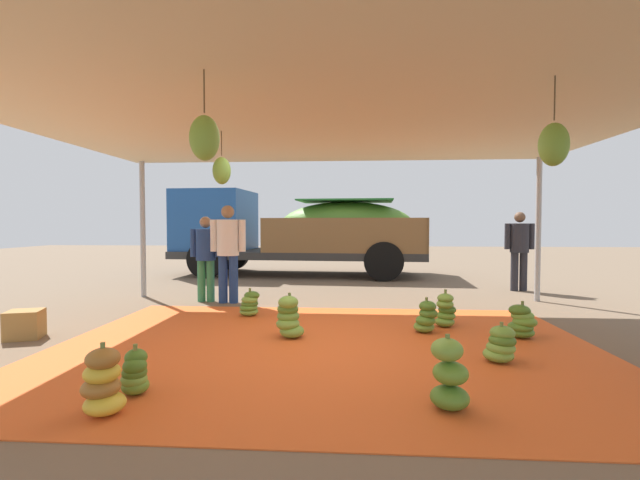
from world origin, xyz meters
TOP-DOWN VIEW (x-y plane):
  - ground_plane at (0.00, 3.00)m, footprint 40.00×40.00m
  - tarp_orange at (0.00, 0.00)m, footprint 6.38×4.66m
  - tent_canopy at (-0.00, -0.10)m, footprint 8.00×7.00m
  - banana_bunch_0 at (-0.47, 0.38)m, footprint 0.41×0.39m
  - banana_bunch_1 at (1.07, -1.62)m, footprint 0.41×0.41m
  - banana_bunch_2 at (1.87, -0.42)m, footprint 0.43×0.41m
  - banana_bunch_3 at (2.47, 0.58)m, footprint 0.41×0.41m
  - banana_bunch_4 at (-1.27, 1.62)m, footprint 0.41×0.41m
  - banana_bunch_5 at (-1.58, -1.89)m, footprint 0.46×0.44m
  - banana_bunch_6 at (1.64, 1.11)m, footprint 0.40×0.38m
  - banana_bunch_7 at (-1.51, -1.52)m, footprint 0.29×0.31m
  - banana_bunch_8 at (1.30, 0.74)m, footprint 0.37×0.38m
  - cargo_truck_main at (-1.24, 7.20)m, footprint 7.04×2.80m
  - worker_0 at (-2.38, 2.84)m, footprint 0.58×0.35m
  - worker_1 at (-1.92, 2.74)m, footprint 0.65×0.40m
  - worker_2 at (3.95, 4.57)m, footprint 0.62×0.38m
  - crate_0 at (-3.80, 0.14)m, footprint 0.48×0.44m

SIDE VIEW (x-z plane):
  - ground_plane at x=0.00m, z-range 0.00..0.00m
  - tarp_orange at x=0.00m, z-range 0.00..0.01m
  - crate_0 at x=-3.80m, z-range 0.00..0.36m
  - banana_bunch_2 at x=1.87m, z-range -0.02..0.39m
  - banana_bunch_7 at x=-1.51m, z-range -0.02..0.40m
  - banana_bunch_4 at x=-1.27m, z-range -0.03..0.41m
  - banana_bunch_3 at x=2.47m, z-range -0.03..0.44m
  - banana_bunch_8 at x=1.30m, z-range -0.03..0.45m
  - banana_bunch_6 at x=1.64m, z-range -0.03..0.49m
  - banana_bunch_5 at x=-1.58m, z-range -0.03..0.51m
  - banana_bunch_0 at x=-0.47m, z-range -0.03..0.54m
  - banana_bunch_1 at x=1.07m, z-range -0.03..0.55m
  - worker_0 at x=-2.38m, z-range 0.13..1.72m
  - worker_2 at x=3.95m, z-range 0.14..1.85m
  - worker_1 at x=-1.92m, z-range 0.15..1.94m
  - cargo_truck_main at x=-1.24m, z-range 0.08..2.48m
  - tent_canopy at x=0.00m, z-range 1.28..4.02m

